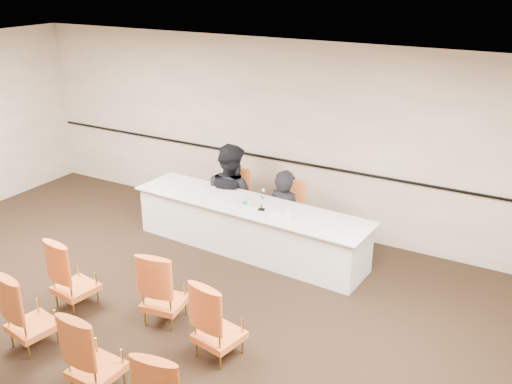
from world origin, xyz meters
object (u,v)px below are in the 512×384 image
microphone (261,201)px  coffee_cup (288,214)px  aud_chair_front_mid (164,286)px  aud_chair_front_left (74,272)px  panelist_second_chair (231,199)px  aud_chair_back_left (30,309)px  aud_chair_front_right (219,318)px  panelist_main_chair (285,213)px  water_bottle (245,199)px  drinking_glass (249,203)px  panel_table (249,227)px  panelist_second (231,201)px  panelist_main (285,222)px  aud_chair_back_mid (95,351)px

microphone → coffee_cup: 0.46m
microphone → aud_chair_front_mid: 2.04m
aud_chair_front_left → aud_chair_front_mid: size_ratio=1.00×
panelist_second_chair → aud_chair_back_left: (-0.25, -3.81, 0.00)m
aud_chair_front_right → aud_chair_back_left: size_ratio=1.00×
panelist_main_chair → water_bottle: size_ratio=4.47×
panelist_second_chair → aud_chair_back_left: size_ratio=1.00×
drinking_glass → panelist_second_chair: bearing=137.6°
panel_table → aud_chair_front_right: bearing=-63.9°
drinking_glass → coffee_cup: (0.68, -0.10, 0.01)m
panelist_main_chair → panelist_second: bearing=-180.0°
microphone → aud_chair_front_right: size_ratio=0.29×
panelist_second → panelist_second_chair: size_ratio=2.03×
panel_table → panelist_main: size_ratio=2.21×
panel_table → aud_chair_back_left: 3.35m
panelist_second → panelist_second_chair: bearing=-0.0°
aud_chair_front_left → aud_chair_front_right: size_ratio=1.00×
panel_table → water_bottle: water_bottle is taller
microphone → aud_chair_front_left: 2.71m
panelist_main_chair → aud_chair_front_mid: (-0.28, -2.63, 0.00)m
panelist_second → aud_chair_back_left: (-0.25, -3.81, 0.03)m
panel_table → aud_chair_back_left: bearing=-102.9°
panel_table → panelist_main: (0.32, 0.54, -0.05)m
coffee_cup → aud_chair_front_right: size_ratio=0.13×
panelist_second → drinking_glass: (0.73, -0.66, 0.36)m
drinking_glass → panelist_main_chair: bearing=64.8°
microphone → aud_chair_front_left: bearing=-139.5°
panelist_second → aud_chair_front_left: 3.02m
aud_chair_front_left → aud_chair_back_left: bearing=-68.8°
microphone → aud_chair_back_left: bearing=-129.3°
aud_chair_front_mid → aud_chair_back_left: size_ratio=1.00×
microphone → aud_chair_front_right: 2.38m
panelist_second_chair → water_bottle: 1.03m
panelist_main_chair → panelist_second_chair: size_ratio=1.00×
microphone → water_bottle: 0.29m
aud_chair_back_left → water_bottle: bearing=83.5°
panelist_main → coffee_cup: 0.95m
panelist_second → microphone: (0.96, -0.70, 0.45)m
aud_chair_front_left → aud_chair_back_mid: size_ratio=1.00×
panelist_second → panelist_second_chair: (0.00, 0.00, 0.03)m
panelist_main_chair → panelist_second_chair: (-1.01, 0.06, 0.00)m
water_bottle → panelist_second: bearing=134.2°
panel_table → panelist_main_chair: bearing=62.5°
panelist_main_chair → panelist_second: (-1.01, 0.06, -0.03)m
aud_chair_back_left → aud_chair_front_left: bearing=112.7°
microphone → aud_chair_front_right: bearing=-90.4°
coffee_cup → aud_chair_back_left: size_ratio=0.13×
water_bottle → aud_chair_back_left: size_ratio=0.22×
water_bottle → aud_chair_back_mid: (0.24, -3.32, -0.38)m
panelist_second_chair → microphone: 1.26m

